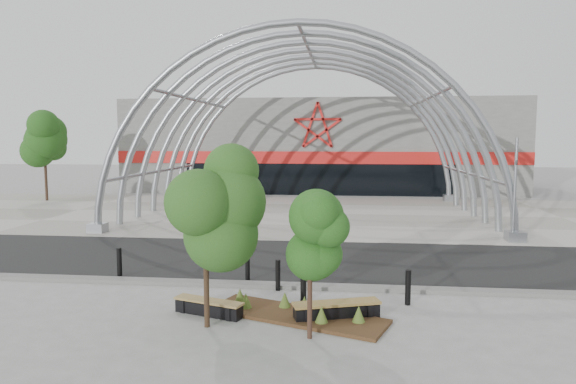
# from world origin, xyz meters

# --- Properties ---
(ground) EXTENTS (140.00, 140.00, 0.00)m
(ground) POSITION_xyz_m (0.00, 0.00, 0.00)
(ground) COLOR gray
(ground) RESTS_ON ground
(road) EXTENTS (140.00, 7.00, 0.02)m
(road) POSITION_xyz_m (0.00, 3.50, 0.01)
(road) COLOR black
(road) RESTS_ON ground
(forecourt) EXTENTS (60.00, 17.00, 0.04)m
(forecourt) POSITION_xyz_m (0.00, 15.50, 0.02)
(forecourt) COLOR gray
(forecourt) RESTS_ON ground
(kerb) EXTENTS (60.00, 0.50, 0.12)m
(kerb) POSITION_xyz_m (0.00, -0.25, 0.06)
(kerb) COLOR #63635E
(kerb) RESTS_ON ground
(arena_building) EXTENTS (34.00, 15.24, 8.00)m
(arena_building) POSITION_xyz_m (0.00, 33.45, 3.99)
(arena_building) COLOR slate
(arena_building) RESTS_ON ground
(vault_canopy) EXTENTS (20.80, 15.80, 20.36)m
(vault_canopy) POSITION_xyz_m (0.00, 15.50, 0.02)
(vault_canopy) COLOR #95999E
(vault_canopy) RESTS_ON ground
(planting_bed) EXTENTS (4.99, 3.06, 0.51)m
(planting_bed) POSITION_xyz_m (0.95, -2.87, 0.12)
(planting_bed) COLOR #3E2C1A
(planting_bed) RESTS_ON ground
(signal_pole) EXTENTS (0.20, 0.67, 4.75)m
(signal_pole) POSITION_xyz_m (9.81, 7.77, 2.48)
(signal_pole) COLOR gray
(signal_pole) RESTS_ON ground
(street_tree_0) EXTENTS (1.87, 1.87, 4.26)m
(street_tree_0) POSITION_xyz_m (-1.19, -3.84, 3.06)
(street_tree_0) COLOR black
(street_tree_0) RESTS_ON ground
(street_tree_1) EXTENTS (1.47, 1.47, 3.48)m
(street_tree_1) POSITION_xyz_m (1.43, -4.31, 2.50)
(street_tree_1) COLOR #311B15
(street_tree_1) RESTS_ON ground
(bench_0) EXTENTS (2.02, 1.05, 0.42)m
(bench_0) POSITION_xyz_m (-1.38, -2.99, 0.20)
(bench_0) COLOR black
(bench_0) RESTS_ON ground
(bench_1) EXTENTS (2.35, 1.19, 0.48)m
(bench_1) POSITION_xyz_m (2.05, -2.99, 0.24)
(bench_1) COLOR black
(bench_1) RESTS_ON ground
(bollard_0) EXTENTS (0.16, 0.16, 1.03)m
(bollard_0) POSITION_xyz_m (-5.35, 0.28, 0.51)
(bollard_0) COLOR black
(bollard_0) RESTS_ON ground
(bollard_1) EXTENTS (0.15, 0.15, 0.94)m
(bollard_1) POSITION_xyz_m (-0.95, 0.34, 0.47)
(bollard_1) COLOR black
(bollard_1) RESTS_ON ground
(bollard_2) EXTENTS (0.15, 0.15, 0.96)m
(bollard_2) POSITION_xyz_m (0.19, -0.58, 0.48)
(bollard_2) COLOR black
(bollard_2) RESTS_ON ground
(bollard_3) EXTENTS (0.18, 0.18, 1.12)m
(bollard_3) POSITION_xyz_m (1.06, -1.54, 0.56)
(bollard_3) COLOR black
(bollard_3) RESTS_ON ground
(bollard_4) EXTENTS (0.16, 0.16, 1.01)m
(bollard_4) POSITION_xyz_m (4.04, -1.55, 0.50)
(bollard_4) COLOR black
(bollard_4) RESTS_ON ground
(bg_tree_0) EXTENTS (3.00, 3.00, 6.45)m
(bg_tree_0) POSITION_xyz_m (-20.00, 20.00, 4.64)
(bg_tree_0) COLOR black
(bg_tree_0) RESTS_ON ground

